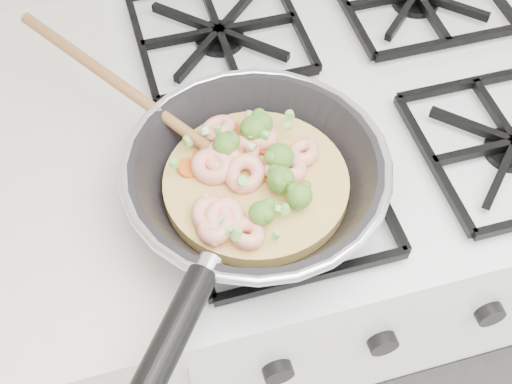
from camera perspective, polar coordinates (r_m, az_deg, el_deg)
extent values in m
cube|color=white|center=(1.34, 5.74, -5.89)|extent=(0.60, 0.60, 0.90)
cube|color=black|center=(0.98, 7.93, 8.19)|extent=(0.56, 0.56, 0.02)
torus|color=silver|center=(0.79, 0.00, 2.07)|extent=(0.30, 0.30, 0.01)
cylinder|color=black|center=(0.68, -7.32, -12.56)|extent=(0.14, 0.17, 0.03)
cylinder|color=#D6B25D|center=(0.82, 0.00, 0.60)|extent=(0.21, 0.21, 0.02)
ellipsoid|color=#936035|center=(0.82, -2.82, 3.00)|extent=(0.07, 0.07, 0.02)
cylinder|color=#936035|center=(0.88, -10.99, 8.52)|extent=(0.19, 0.23, 0.07)
torus|color=#FFB296|center=(0.76, -0.74, -3.26)|extent=(0.06, 0.06, 0.02)
torus|color=#FFB296|center=(0.84, 0.28, 4.42)|extent=(0.06, 0.06, 0.02)
torus|color=#FFB296|center=(0.81, -3.44, 2.03)|extent=(0.07, 0.07, 0.03)
torus|color=#FFB296|center=(0.77, -2.51, -2.15)|extent=(0.07, 0.07, 0.02)
torus|color=#FFB296|center=(0.77, -3.17, -2.72)|extent=(0.06, 0.06, 0.03)
torus|color=#FFB296|center=(0.81, 2.32, 1.79)|extent=(0.06, 0.06, 0.03)
torus|color=#FFB296|center=(0.82, -2.68, 2.71)|extent=(0.06, 0.06, 0.02)
torus|color=#FFB296|center=(0.77, -3.48, -1.87)|extent=(0.07, 0.07, 0.03)
torus|color=#FFB296|center=(0.81, -0.84, 1.47)|extent=(0.07, 0.08, 0.03)
torus|color=#FFB296|center=(0.85, -2.96, 5.01)|extent=(0.06, 0.06, 0.03)
torus|color=#FFB296|center=(0.83, 3.76, 3.12)|extent=(0.06, 0.06, 0.02)
torus|color=#FFB296|center=(0.83, -1.11, 3.18)|extent=(0.07, 0.07, 0.03)
ellipsoid|color=#588C2E|center=(0.83, -0.21, 4.98)|extent=(0.04, 0.04, 0.03)
ellipsoid|color=#588C2E|center=(0.84, 0.37, 5.36)|extent=(0.04, 0.04, 0.03)
ellipsoid|color=#588C2E|center=(0.76, 0.42, -1.71)|extent=(0.04, 0.04, 0.03)
ellipsoid|color=#588C2E|center=(0.79, 1.97, 0.99)|extent=(0.04, 0.04, 0.03)
ellipsoid|color=#588C2E|center=(0.82, -2.43, 3.67)|extent=(0.04, 0.04, 0.03)
ellipsoid|color=#588C2E|center=(0.81, 1.85, 2.73)|extent=(0.04, 0.04, 0.03)
ellipsoid|color=#588C2E|center=(0.78, 3.44, -0.32)|extent=(0.04, 0.04, 0.03)
cylinder|color=orange|center=(0.83, -0.97, 2.72)|extent=(0.03, 0.03, 0.01)
cylinder|color=orange|center=(0.86, -1.93, 4.90)|extent=(0.04, 0.04, 0.01)
cylinder|color=orange|center=(0.78, -3.78, -2.74)|extent=(0.04, 0.04, 0.01)
cylinder|color=orange|center=(0.82, 1.08, 1.42)|extent=(0.03, 0.03, 0.01)
cylinder|color=orange|center=(0.82, -5.27, 1.90)|extent=(0.04, 0.04, 0.00)
cylinder|color=orange|center=(0.84, -4.13, 2.89)|extent=(0.04, 0.04, 0.01)
cylinder|color=orange|center=(0.84, 0.76, 3.67)|extent=(0.04, 0.04, 0.01)
cylinder|color=orange|center=(0.78, -2.76, -2.62)|extent=(0.04, 0.04, 0.01)
cylinder|color=orange|center=(0.83, 2.27, 2.98)|extent=(0.03, 0.03, 0.00)
cylinder|color=orange|center=(0.82, 1.45, 1.37)|extent=(0.03, 0.03, 0.01)
cylinder|color=#BFE09E|center=(0.84, -0.44, 6.07)|extent=(0.01, 0.01, 0.01)
cylinder|color=#75D153|center=(0.77, 1.69, -1.36)|extent=(0.01, 0.01, 0.01)
cylinder|color=#75D153|center=(0.80, -6.43, 2.23)|extent=(0.01, 0.01, 0.01)
cylinder|color=#75D153|center=(0.75, -2.12, -3.01)|extent=(0.01, 0.01, 0.01)
cylinder|color=#75D153|center=(0.75, -2.51, -3.10)|extent=(0.01, 0.01, 0.01)
cylinder|color=#75D153|center=(0.84, 2.67, 6.09)|extent=(0.01, 0.01, 0.01)
cylinder|color=#75D153|center=(0.83, -3.00, 4.94)|extent=(0.01, 0.01, 0.01)
cylinder|color=#BFE09E|center=(0.84, -0.03, 5.48)|extent=(0.01, 0.01, 0.01)
cylinder|color=#75D153|center=(0.79, 1.40, 1.56)|extent=(0.01, 0.01, 0.01)
cylinder|color=#75D153|center=(0.75, -1.55, -3.35)|extent=(0.01, 0.01, 0.01)
cylinder|color=#75D153|center=(0.77, 2.33, -1.35)|extent=(0.01, 0.01, 0.01)
cylinder|color=#75D153|center=(0.82, 0.70, 4.48)|extent=(0.01, 0.01, 0.01)
cylinder|color=#BFE09E|center=(0.78, -4.06, -0.60)|extent=(0.01, 0.01, 0.01)
cylinder|color=#BFE09E|center=(0.83, -0.37, 4.63)|extent=(0.01, 0.01, 0.01)
cylinder|color=#75D153|center=(0.76, -2.54, -2.53)|extent=(0.01, 0.01, 0.01)
cylinder|color=#75D153|center=(0.75, 1.57, -3.41)|extent=(0.01, 0.01, 0.01)
cylinder|color=#75D153|center=(0.82, -5.39, 4.02)|extent=(0.01, 0.01, 0.01)
cylinder|color=#75D153|center=(0.81, 2.42, 3.14)|extent=(0.01, 0.01, 0.01)
cylinder|color=#75D153|center=(0.84, 2.52, 5.23)|extent=(0.01, 0.01, 0.01)
cylinder|color=#BFE09E|center=(0.82, -0.29, 3.57)|extent=(0.01, 0.01, 0.01)
cylinder|color=#BFE09E|center=(0.83, -3.99, 4.78)|extent=(0.01, 0.01, 0.01)
cylinder|color=#75D153|center=(0.78, -1.10, 0.94)|extent=(0.01, 0.01, 0.01)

